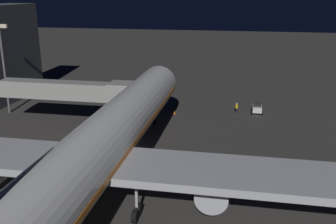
{
  "coord_description": "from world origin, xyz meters",
  "views": [
    {
      "loc": [
        -12.76,
        43.55,
        19.91
      ],
      "look_at": [
        -3.0,
        -7.86,
        3.5
      ],
      "focal_mm": 41.71,
      "sensor_mm": 36.0,
      "label": 1
    }
  ],
  "objects": [
    {
      "name": "traffic_cone_nose_port",
      "position": [
        -2.2,
        -17.86,
        0.28
      ],
      "size": [
        0.36,
        0.36,
        0.55
      ],
      "primitive_type": "cone",
      "color": "orange",
      "rests_on": "ground_plane"
    },
    {
      "name": "airliner_at_gate",
      "position": [
        0.0,
        11.39,
        5.57
      ],
      "size": [
        54.69,
        60.18,
        17.86
      ],
      "color": "silver",
      "rests_on": "ground_plane"
    },
    {
      "name": "jet_bridge",
      "position": [
        11.05,
        -8.67,
        5.69
      ],
      "size": [
        20.39,
        3.4,
        7.22
      ],
      "color": "#9E9E99",
      "rests_on": "ground_plane"
    },
    {
      "name": "apron_floodlight_mast",
      "position": [
        25.5,
        -13.55,
        8.75
      ],
      "size": [
        2.9,
        0.5,
        14.75
      ],
      "color": "#59595E",
      "rests_on": "ground_plane"
    },
    {
      "name": "baggage_tug_lead",
      "position": [
        -15.81,
        -20.95,
        0.78
      ],
      "size": [
        1.86,
        2.43,
        1.95
      ],
      "color": "silver",
      "rests_on": "ground_plane"
    },
    {
      "name": "ground_crew_near_nose_gear",
      "position": [
        -12.4,
        -20.66,
        0.94
      ],
      "size": [
        0.4,
        0.4,
        1.71
      ],
      "color": "black",
      "rests_on": "ground_plane"
    },
    {
      "name": "ground_plane",
      "position": [
        0.0,
        0.0,
        0.0
      ],
      "size": [
        320.0,
        320.0,
        0.0
      ],
      "primitive_type": "plane",
      "color": "#383533"
    },
    {
      "name": "traffic_cone_nose_starboard",
      "position": [
        2.2,
        -17.86,
        0.28
      ],
      "size": [
        0.36,
        0.36,
        0.55
      ],
      "primitive_type": "cone",
      "color": "orange",
      "rests_on": "ground_plane"
    }
  ]
}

